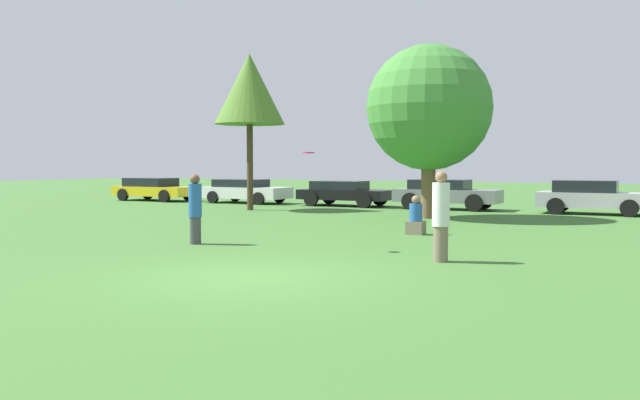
{
  "coord_description": "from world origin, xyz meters",
  "views": [
    {
      "loc": [
        6.33,
        -9.3,
        1.95
      ],
      "look_at": [
        -0.68,
        3.86,
        1.12
      ],
      "focal_mm": 36.55,
      "sensor_mm": 36.0,
      "label": 1
    }
  ],
  "objects_px": {
    "person_thrower": "(195,209)",
    "parked_car_yellow": "(154,189)",
    "bystander_sitting": "(416,219)",
    "tree_0": "(249,90)",
    "parked_car_silver": "(592,197)",
    "person_catcher": "(441,216)",
    "frisbee": "(309,153)",
    "parked_car_white": "(245,190)",
    "parked_car_grey": "(445,193)",
    "parked_car_black": "(344,192)",
    "tree_1": "(429,108)"
  },
  "relations": [
    {
      "from": "person_thrower",
      "to": "parked_car_yellow",
      "type": "bearing_deg",
      "value": 134.94
    },
    {
      "from": "bystander_sitting",
      "to": "tree_0",
      "type": "relative_size",
      "value": 0.16
    },
    {
      "from": "tree_0",
      "to": "parked_car_silver",
      "type": "bearing_deg",
      "value": 18.29
    },
    {
      "from": "person_catcher",
      "to": "tree_0",
      "type": "relative_size",
      "value": 0.28
    },
    {
      "from": "frisbee",
      "to": "tree_0",
      "type": "height_order",
      "value": "tree_0"
    },
    {
      "from": "person_thrower",
      "to": "parked_car_white",
      "type": "distance_m",
      "value": 16.58
    },
    {
      "from": "person_catcher",
      "to": "parked_car_grey",
      "type": "distance_m",
      "value": 15.27
    },
    {
      "from": "person_thrower",
      "to": "tree_0",
      "type": "relative_size",
      "value": 0.26
    },
    {
      "from": "parked_car_yellow",
      "to": "person_catcher",
      "type": "bearing_deg",
      "value": -34.62
    },
    {
      "from": "person_catcher",
      "to": "tree_0",
      "type": "xyz_separation_m",
      "value": [
        -11.57,
        10.33,
        4.14
      ]
    },
    {
      "from": "bystander_sitting",
      "to": "parked_car_black",
      "type": "xyz_separation_m",
      "value": [
        -7.07,
        10.01,
        0.2
      ]
    },
    {
      "from": "parked_car_black",
      "to": "parked_car_yellow",
      "type": "bearing_deg",
      "value": -175.87
    },
    {
      "from": "person_catcher",
      "to": "parked_car_grey",
      "type": "relative_size",
      "value": 0.41
    },
    {
      "from": "tree_0",
      "to": "parked_car_white",
      "type": "distance_m",
      "value": 6.63
    },
    {
      "from": "parked_car_black",
      "to": "parked_car_silver",
      "type": "relative_size",
      "value": 1.04
    },
    {
      "from": "person_thrower",
      "to": "parked_car_silver",
      "type": "bearing_deg",
      "value": 62.49
    },
    {
      "from": "tree_1",
      "to": "parked_car_grey",
      "type": "relative_size",
      "value": 1.39
    },
    {
      "from": "frisbee",
      "to": "parked_car_yellow",
      "type": "relative_size",
      "value": 0.06
    },
    {
      "from": "parked_car_yellow",
      "to": "parked_car_black",
      "type": "xyz_separation_m",
      "value": [
        10.79,
        0.8,
        0.0
      ]
    },
    {
      "from": "bystander_sitting",
      "to": "parked_car_yellow",
      "type": "height_order",
      "value": "parked_car_yellow"
    },
    {
      "from": "frisbee",
      "to": "tree_0",
      "type": "relative_size",
      "value": 0.04
    },
    {
      "from": "parked_car_yellow",
      "to": "parked_car_white",
      "type": "relative_size",
      "value": 1.05
    },
    {
      "from": "parked_car_yellow",
      "to": "parked_car_grey",
      "type": "xyz_separation_m",
      "value": [
        15.61,
        0.85,
        0.05
      ]
    },
    {
      "from": "person_catcher",
      "to": "parked_car_grey",
      "type": "bearing_deg",
      "value": -73.43
    },
    {
      "from": "person_catcher",
      "to": "parked_car_yellow",
      "type": "height_order",
      "value": "person_catcher"
    },
    {
      "from": "parked_car_white",
      "to": "tree_0",
      "type": "bearing_deg",
      "value": -53.01
    },
    {
      "from": "tree_1",
      "to": "parked_car_yellow",
      "type": "height_order",
      "value": "tree_1"
    },
    {
      "from": "parked_car_white",
      "to": "parked_car_grey",
      "type": "bearing_deg",
      "value": 1.88
    },
    {
      "from": "person_catcher",
      "to": "bystander_sitting",
      "type": "distance_m",
      "value": 5.06
    },
    {
      "from": "person_catcher",
      "to": "frisbee",
      "type": "distance_m",
      "value": 3.4
    },
    {
      "from": "bystander_sitting",
      "to": "tree_0",
      "type": "bearing_deg",
      "value": 148.51
    },
    {
      "from": "person_thrower",
      "to": "parked_car_grey",
      "type": "bearing_deg",
      "value": 83.02
    },
    {
      "from": "person_thrower",
      "to": "person_catcher",
      "type": "height_order",
      "value": "person_catcher"
    },
    {
      "from": "frisbee",
      "to": "tree_1",
      "type": "distance_m",
      "value": 9.8
    },
    {
      "from": "person_thrower",
      "to": "person_catcher",
      "type": "distance_m",
      "value": 6.15
    },
    {
      "from": "person_thrower",
      "to": "frisbee",
      "type": "bearing_deg",
      "value": 4.84
    },
    {
      "from": "parked_car_grey",
      "to": "parked_car_white",
      "type": "bearing_deg",
      "value": -178.12
    },
    {
      "from": "parked_car_black",
      "to": "tree_0",
      "type": "bearing_deg",
      "value": -119.14
    },
    {
      "from": "tree_1",
      "to": "parked_car_black",
      "type": "relative_size",
      "value": 1.44
    },
    {
      "from": "parked_car_grey",
      "to": "parked_car_black",
      "type": "bearing_deg",
      "value": -179.51
    },
    {
      "from": "parked_car_grey",
      "to": "parked_car_silver",
      "type": "height_order",
      "value": "parked_car_silver"
    },
    {
      "from": "tree_0",
      "to": "parked_car_grey",
      "type": "distance_m",
      "value": 9.42
    },
    {
      "from": "bystander_sitting",
      "to": "parked_car_grey",
      "type": "xyz_separation_m",
      "value": [
        -2.26,
        10.06,
        0.25
      ]
    },
    {
      "from": "parked_car_yellow",
      "to": "parked_car_black",
      "type": "bearing_deg",
      "value": 4.13
    },
    {
      "from": "tree_1",
      "to": "parked_car_white",
      "type": "bearing_deg",
      "value": 158.19
    },
    {
      "from": "parked_car_yellow",
      "to": "parked_car_grey",
      "type": "relative_size",
      "value": 1.03
    },
    {
      "from": "person_catcher",
      "to": "parked_car_yellow",
      "type": "relative_size",
      "value": 0.39
    },
    {
      "from": "tree_0",
      "to": "parked_car_silver",
      "type": "height_order",
      "value": "tree_0"
    },
    {
      "from": "parked_car_white",
      "to": "parked_car_silver",
      "type": "xyz_separation_m",
      "value": [
        15.96,
        0.36,
        0.05
      ]
    },
    {
      "from": "parked_car_silver",
      "to": "parked_car_grey",
      "type": "bearing_deg",
      "value": 179.95
    }
  ]
}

